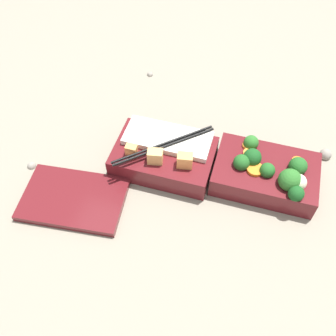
# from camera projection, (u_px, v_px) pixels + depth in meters

# --- Properties ---
(ground_plane) EXTENTS (3.00, 3.00, 0.00)m
(ground_plane) POSITION_uv_depth(u_px,v_px,m) (211.00, 169.00, 0.82)
(ground_plane) COLOR gray
(bento_tray_vegetable) EXTENTS (0.20, 0.13, 0.08)m
(bento_tray_vegetable) POSITION_uv_depth(u_px,v_px,m) (267.00, 174.00, 0.77)
(bento_tray_vegetable) COLOR maroon
(bento_tray_vegetable) RESTS_ON ground_plane
(bento_tray_rice) EXTENTS (0.20, 0.16, 0.08)m
(bento_tray_rice) POSITION_uv_depth(u_px,v_px,m) (164.00, 155.00, 0.80)
(bento_tray_rice) COLOR maroon
(bento_tray_rice) RESTS_ON ground_plane
(bento_lid) EXTENTS (0.21, 0.15, 0.01)m
(bento_lid) POSITION_uv_depth(u_px,v_px,m) (74.00, 199.00, 0.76)
(bento_lid) COLOR maroon
(bento_lid) RESTS_ON ground_plane
(pebble_0) EXTENTS (0.02, 0.02, 0.02)m
(pebble_0) POSITION_uv_depth(u_px,v_px,m) (150.00, 74.00, 1.00)
(pebble_0) COLOR gray
(pebble_0) RESTS_ON ground_plane
(pebble_1) EXTENTS (0.02, 0.02, 0.02)m
(pebble_1) POSITION_uv_depth(u_px,v_px,m) (31.00, 165.00, 0.82)
(pebble_1) COLOR gray
(pebble_1) RESTS_ON ground_plane
(pebble_2) EXTENTS (0.03, 0.03, 0.03)m
(pebble_2) POSITION_uv_depth(u_px,v_px,m) (325.00, 155.00, 0.83)
(pebble_2) COLOR gray
(pebble_2) RESTS_ON ground_plane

